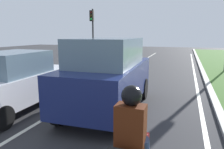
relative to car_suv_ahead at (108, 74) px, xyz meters
name	(u,v)px	position (x,y,z in m)	size (l,w,h in m)	color
ground_plane	(130,76)	(-0.78, 5.69, -1.17)	(60.00, 60.00, 0.00)	#2D2D30
lane_line_center	(118,75)	(-1.48, 5.69, -1.16)	(0.12, 32.00, 0.01)	silver
lane_line_right_edge	(196,80)	(2.82, 5.69, -1.16)	(0.12, 32.00, 0.01)	silver
curb_right	(206,80)	(3.32, 5.69, -1.11)	(0.24, 48.00, 0.12)	#9E9B93
car_suv_ahead	(108,74)	(0.00, 0.00, 0.00)	(2.09, 4.56, 2.28)	navy
car_sedan_left_lane	(16,81)	(-2.87, -0.84, -0.25)	(1.92, 4.34, 1.86)	silver
rider_person	(131,125)	(1.61, -3.45, 0.02)	(0.50, 0.40, 1.16)	#4C1E0C
traffic_light_overhead_left	(92,26)	(-5.65, 11.17, 1.97)	(0.32, 0.50, 4.56)	#2D2D2D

